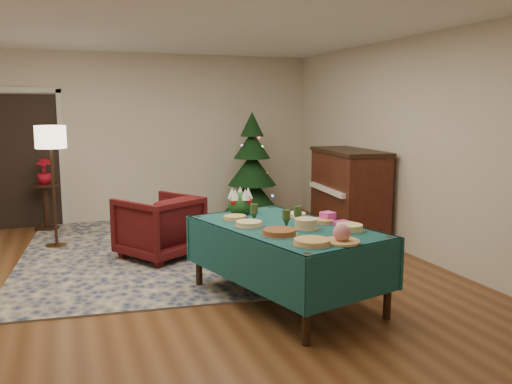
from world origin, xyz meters
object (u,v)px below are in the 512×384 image
object	(u,v)px
armchair	(159,224)
potted_plant	(44,177)
buffet_table	(286,241)
gift_box	(328,217)
floor_lamp	(51,144)
side_table	(46,208)
piano	(348,195)
christmas_tree	(252,172)

from	to	relation	value
armchair	potted_plant	xyz separation A→B (m)	(-1.34, 2.13, 0.38)
buffet_table	armchair	xyz separation A→B (m)	(-0.87, 1.92, -0.16)
buffet_table	potted_plant	xyz separation A→B (m)	(-2.22, 4.05, 0.22)
buffet_table	gift_box	xyz separation A→B (m)	(0.45, 0.03, 0.20)
gift_box	potted_plant	bearing A→B (deg)	123.55
potted_plant	floor_lamp	bearing A→B (deg)	-83.03
side_table	buffet_table	bearing A→B (deg)	-61.32
potted_plant	buffet_table	bearing A→B (deg)	-61.32
piano	armchair	bearing A→B (deg)	-177.40
side_table	piano	distance (m)	4.52
armchair	potted_plant	bearing A→B (deg)	-89.62
christmas_tree	gift_box	bearing A→B (deg)	-98.06
piano	gift_box	bearing A→B (deg)	-124.09
buffet_table	gift_box	bearing A→B (deg)	3.25
buffet_table	christmas_tree	bearing A→B (deg)	75.35
floor_lamp	christmas_tree	distance (m)	3.23
buffet_table	side_table	xyz separation A→B (m)	(-2.22, 4.05, -0.25)
buffet_table	piano	size ratio (longest dim) A/B	1.40
side_table	potted_plant	xyz separation A→B (m)	(-0.00, 0.00, 0.47)
floor_lamp	christmas_tree	world-z (taller)	christmas_tree
floor_lamp	side_table	bearing A→B (deg)	96.97
potted_plant	christmas_tree	size ratio (longest dim) A/B	0.22
buffet_table	side_table	size ratio (longest dim) A/B	3.02
buffet_table	floor_lamp	size ratio (longest dim) A/B	1.32
gift_box	buffet_table	bearing A→B (deg)	-176.75
buffet_table	piano	xyz separation A→B (m)	(1.82, 2.04, 0.02)
armchair	buffet_table	bearing A→B (deg)	82.61
potted_plant	piano	bearing A→B (deg)	-26.46
buffet_table	potted_plant	bearing A→B (deg)	118.68
gift_box	potted_plant	xyz separation A→B (m)	(-2.67, 4.03, 0.02)
gift_box	armchair	xyz separation A→B (m)	(-1.33, 1.90, -0.36)
armchair	side_table	distance (m)	2.52
christmas_tree	piano	world-z (taller)	christmas_tree
side_table	armchair	bearing A→B (deg)	-57.77
buffet_table	christmas_tree	size ratio (longest dim) A/B	1.20
potted_plant	gift_box	bearing A→B (deg)	-56.45
buffet_table	side_table	bearing A→B (deg)	118.68
buffet_table	christmas_tree	distance (m)	3.89
buffet_table	piano	world-z (taller)	piano
gift_box	floor_lamp	bearing A→B (deg)	131.31
potted_plant	piano	world-z (taller)	piano
floor_lamp	side_table	world-z (taller)	floor_lamp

